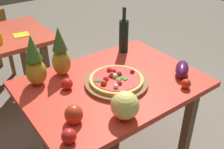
# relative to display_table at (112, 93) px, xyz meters

# --- Properties ---
(display_table) EXTENTS (1.19, 0.87, 0.76)m
(display_table) POSITION_rel_display_table_xyz_m (0.00, 0.00, 0.00)
(display_table) COLOR brown
(display_table) RESTS_ON ground_plane
(pizza_board) EXTENTS (0.42, 0.42, 0.02)m
(pizza_board) POSITION_rel_display_table_xyz_m (0.01, -0.04, 0.11)
(pizza_board) COLOR brown
(pizza_board) RESTS_ON display_table
(pizza) EXTENTS (0.36, 0.36, 0.06)m
(pizza) POSITION_rel_display_table_xyz_m (0.00, -0.04, 0.14)
(pizza) COLOR #E4B958
(pizza) RESTS_ON pizza_board
(wine_bottle) EXTENTS (0.08, 0.08, 0.37)m
(wine_bottle) POSITION_rel_display_table_xyz_m (0.35, 0.32, 0.24)
(wine_bottle) COLOR black
(wine_bottle) RESTS_ON display_table
(pineapple_left) EXTENTS (0.13, 0.13, 0.35)m
(pineapple_left) POSITION_rel_display_table_xyz_m (-0.22, 0.29, 0.25)
(pineapple_left) COLOR #AB8A2C
(pineapple_left) RESTS_ON display_table
(pineapple_right) EXTENTS (0.13, 0.13, 0.35)m
(pineapple_right) POSITION_rel_display_table_xyz_m (-0.41, 0.28, 0.25)
(pineapple_right) COLOR #AF9529
(pineapple_right) RESTS_ON display_table
(melon) EXTENTS (0.16, 0.16, 0.16)m
(melon) POSITION_rel_display_table_xyz_m (-0.16, -0.33, 0.18)
(melon) COLOR #E2DD6B
(melon) RESTS_ON display_table
(bell_pepper) EXTENTS (0.10, 0.10, 0.11)m
(bell_pepper) POSITION_rel_display_table_xyz_m (-0.40, -0.20, 0.15)
(bell_pepper) COLOR red
(bell_pepper) RESTS_ON display_table
(eggplant) EXTENTS (0.21, 0.19, 0.09)m
(eggplant) POSITION_rel_display_table_xyz_m (0.45, -0.21, 0.14)
(eggplant) COLOR #4C1542
(eggplant) RESTS_ON display_table
(tomato_by_bottle) EXTENTS (0.08, 0.08, 0.08)m
(tomato_by_bottle) POSITION_rel_display_table_xyz_m (-0.50, -0.32, 0.13)
(tomato_by_bottle) COLOR red
(tomato_by_bottle) RESTS_ON display_table
(tomato_beside_pepper) EXTENTS (0.08, 0.08, 0.08)m
(tomato_beside_pepper) POSITION_rel_display_table_xyz_m (-0.28, 0.11, 0.13)
(tomato_beside_pepper) COLOR red
(tomato_beside_pepper) RESTS_ON display_table
(tomato_at_corner) EXTENTS (0.06, 0.06, 0.06)m
(tomato_at_corner) POSITION_rel_display_table_xyz_m (0.34, -0.34, 0.13)
(tomato_at_corner) COLOR red
(tomato_at_corner) RESTS_ON display_table
(napkin_folded) EXTENTS (0.16, 0.14, 0.01)m
(napkin_folded) POSITION_rel_display_table_xyz_m (-0.21, 1.17, 0.10)
(napkin_folded) COLOR yellow
(napkin_folded) RESTS_ON background_table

